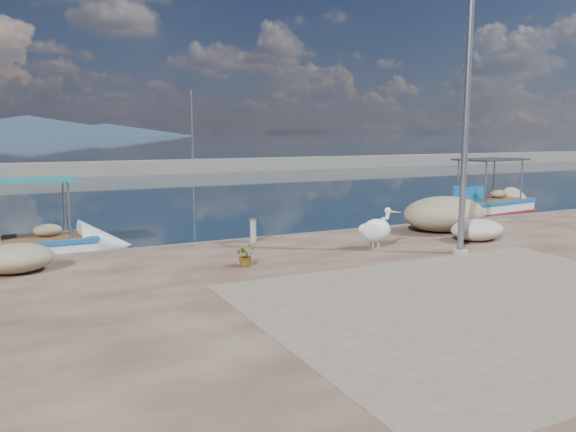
% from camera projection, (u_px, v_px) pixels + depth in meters
% --- Properties ---
extents(ground, '(1400.00, 1400.00, 0.00)m').
position_uv_depth(ground, '(362.00, 295.00, 12.74)').
color(ground, '#162635').
rests_on(ground, ground).
extents(quay_patch, '(9.00, 7.00, 0.01)m').
position_uv_depth(quay_patch, '(497.00, 303.00, 10.44)').
color(quay_patch, gray).
rests_on(quay_patch, quay).
extents(breakwater, '(120.00, 2.20, 7.50)m').
position_uv_depth(breakwater, '(103.00, 169.00, 48.17)').
color(breakwater, gray).
rests_on(breakwater, ground).
extents(mountains, '(370.00, 280.00, 22.00)m').
position_uv_depth(mountains, '(22.00, 127.00, 590.46)').
color(mountains, '#28384C').
rests_on(mountains, ground).
extents(boat_left, '(5.64, 1.99, 2.69)m').
position_uv_depth(boat_left, '(22.00, 250.00, 16.60)').
color(boat_left, white).
rests_on(boat_left, ground).
extents(boat_right, '(6.21, 2.78, 2.89)m').
position_uv_depth(boat_right, '(488.00, 207.00, 26.05)').
color(boat_right, white).
rests_on(boat_right, ground).
extents(pelican, '(1.19, 0.81, 1.14)m').
position_uv_depth(pelican, '(377.00, 229.00, 15.28)').
color(pelican, tan).
rests_on(pelican, quay).
extents(lamp_post, '(0.44, 0.96, 7.00)m').
position_uv_depth(lamp_post, '(465.00, 127.00, 14.28)').
color(lamp_post, gray).
rests_on(lamp_post, quay).
extents(bollard_near, '(0.24, 0.24, 0.72)m').
position_uv_depth(bollard_near, '(253.00, 229.00, 16.22)').
color(bollard_near, gray).
rests_on(bollard_near, quay).
extents(potted_plant, '(0.55, 0.50, 0.55)m').
position_uv_depth(potted_plant, '(246.00, 255.00, 13.29)').
color(potted_plant, '#33722D').
rests_on(potted_plant, quay).
extents(net_pile_b, '(1.70, 1.32, 0.66)m').
position_uv_depth(net_pile_b, '(14.00, 258.00, 12.68)').
color(net_pile_b, tan).
rests_on(net_pile_b, quay).
extents(net_pile_c, '(2.85, 2.04, 1.12)m').
position_uv_depth(net_pile_c, '(444.00, 214.00, 18.04)').
color(net_pile_c, tan).
rests_on(net_pile_c, quay).
extents(net_pile_d, '(1.68, 1.26, 0.63)m').
position_uv_depth(net_pile_d, '(477.00, 230.00, 16.50)').
color(net_pile_d, silver).
rests_on(net_pile_d, quay).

